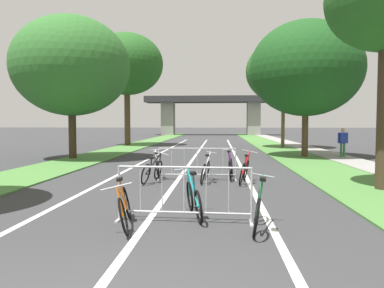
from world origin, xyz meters
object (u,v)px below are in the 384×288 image
(bicycle_purple_7, at_px, (231,168))
(pedestrian_with_backpack, at_px, (343,140))
(tree_right_cypress_far, at_px, (284,71))
(bicycle_white_2, at_px, (157,167))
(bicycle_red_6, at_px, (244,171))
(tree_right_oak_near, at_px, (306,69))
(bicycle_silver_1, at_px, (206,171))
(bicycle_black_4, at_px, (152,171))
(bicycle_orange_5, at_px, (125,207))
(bicycle_green_3, at_px, (258,208))
(tree_left_pine_far, at_px, (71,66))
(crowd_barrier_nearest, at_px, (184,194))
(bicycle_teal_0, at_px, (194,199))
(tree_left_oak_mid, at_px, (127,64))
(crowd_barrier_second, at_px, (197,164))

(bicycle_purple_7, height_order, pedestrian_with_backpack, pedestrian_with_backpack)
(tree_right_cypress_far, height_order, bicycle_white_2, tree_right_cypress_far)
(bicycle_red_6, bearing_deg, tree_right_oak_near, 78.02)
(bicycle_silver_1, distance_m, bicycle_black_4, 1.67)
(tree_right_oak_near, bearing_deg, bicycle_red_6, -113.06)
(bicycle_orange_5, distance_m, pedestrian_with_backpack, 16.14)
(tree_right_oak_near, bearing_deg, bicycle_green_3, -105.63)
(tree_left_pine_far, height_order, crowd_barrier_nearest, tree_left_pine_far)
(bicycle_teal_0, distance_m, bicycle_green_3, 1.40)
(crowd_barrier_nearest, xyz_separation_m, pedestrian_with_backpack, (7.20, 13.47, 0.44))
(bicycle_silver_1, bearing_deg, pedestrian_with_backpack, 57.32)
(bicycle_white_2, bearing_deg, tree_left_pine_far, 119.78)
(tree_right_oak_near, distance_m, bicycle_orange_5, 16.07)
(tree_left_oak_mid, distance_m, bicycle_silver_1, 20.81)
(crowd_barrier_nearest, distance_m, bicycle_red_6, 4.91)
(bicycle_green_3, bearing_deg, bicycle_silver_1, 108.88)
(crowd_barrier_second, height_order, bicycle_red_6, crowd_barrier_second)
(bicycle_teal_0, bearing_deg, bicycle_purple_7, 67.23)
(bicycle_orange_5, relative_size, pedestrian_with_backpack, 1.08)
(tree_left_oak_mid, relative_size, bicycle_black_4, 5.28)
(bicycle_white_2, distance_m, bicycle_green_3, 6.75)
(tree_right_oak_near, bearing_deg, tree_left_pine_far, -171.33)
(bicycle_orange_5, bearing_deg, crowd_barrier_nearest, -169.24)
(bicycle_green_3, bearing_deg, crowd_barrier_second, 110.85)
(tree_left_oak_mid, xyz_separation_m, crowd_barrier_second, (6.76, -18.14, -6.07))
(bicycle_teal_0, distance_m, bicycle_orange_5, 1.42)
(tree_right_oak_near, relative_size, bicycle_green_3, 4.33)
(bicycle_black_4, distance_m, bicycle_orange_5, 5.12)
(bicycle_green_3, xyz_separation_m, bicycle_purple_7, (-0.29, 5.95, 0.01))
(bicycle_green_3, relative_size, bicycle_orange_5, 0.98)
(crowd_barrier_nearest, bearing_deg, bicycle_teal_0, 67.39)
(tree_left_pine_far, height_order, bicycle_silver_1, tree_left_pine_far)
(tree_right_oak_near, distance_m, pedestrian_with_backpack, 4.25)
(crowd_barrier_nearest, distance_m, bicycle_purple_7, 5.66)
(tree_right_cypress_far, distance_m, bicycle_red_6, 17.72)
(bicycle_black_4, bearing_deg, bicycle_purple_7, 30.40)
(tree_left_oak_mid, bearing_deg, bicycle_orange_5, -76.29)
(bicycle_purple_7, distance_m, pedestrian_with_backpack, 10.04)
(tree_left_pine_far, height_order, bicycle_orange_5, tree_left_pine_far)
(tree_left_oak_mid, distance_m, bicycle_teal_0, 24.81)
(pedestrian_with_backpack, bearing_deg, bicycle_orange_5, -133.45)
(tree_left_pine_far, xyz_separation_m, pedestrian_with_backpack, (14.05, 1.61, -3.76))
(bicycle_silver_1, relative_size, pedestrian_with_backpack, 1.01)
(tree_left_oak_mid, relative_size, bicycle_white_2, 5.59)
(bicycle_white_2, height_order, bicycle_red_6, bicycle_red_6)
(tree_right_oak_near, height_order, tree_right_cypress_far, tree_right_cypress_far)
(bicycle_teal_0, distance_m, bicycle_black_4, 4.60)
(tree_left_pine_far, distance_m, crowd_barrier_nearest, 14.33)
(tree_left_oak_mid, height_order, bicycle_silver_1, tree_left_oak_mid)
(bicycle_orange_5, bearing_deg, bicycle_teal_0, -157.43)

